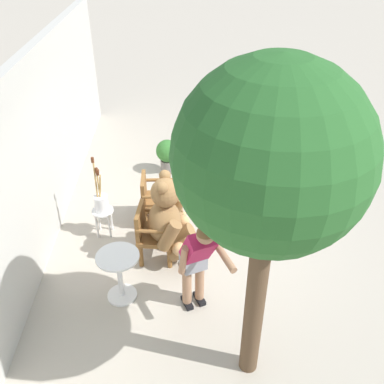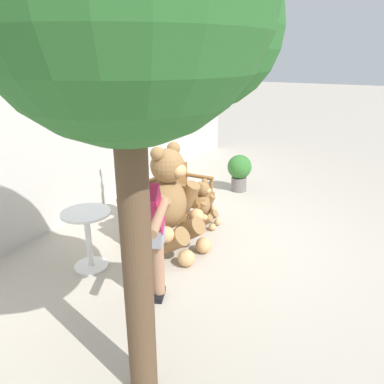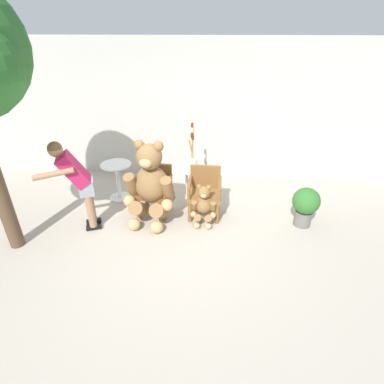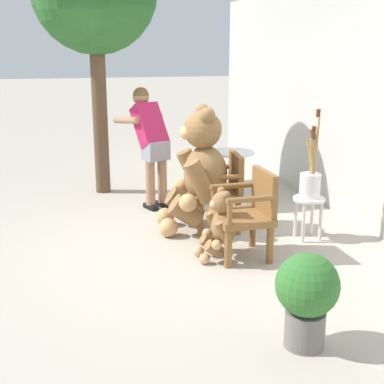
{
  "view_description": "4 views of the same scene",
  "coord_description": "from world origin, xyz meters",
  "px_view_note": "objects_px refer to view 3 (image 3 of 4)",
  "views": [
    {
      "loc": [
        -5.35,
        0.33,
        4.35
      ],
      "look_at": [
        0.13,
        0.15,
        0.77
      ],
      "focal_mm": 40.0,
      "sensor_mm": 36.0,
      "label": 1
    },
    {
      "loc": [
        -4.1,
        -1.76,
        2.4
      ],
      "look_at": [
        -0.02,
        0.42,
        0.69
      ],
      "focal_mm": 35.0,
      "sensor_mm": 36.0,
      "label": 2
    },
    {
      "loc": [
        0.66,
        -3.76,
        2.93
      ],
      "look_at": [
        0.27,
        0.17,
        0.74
      ],
      "focal_mm": 28.0,
      "sensor_mm": 36.0,
      "label": 3
    },
    {
      "loc": [
        5.11,
        -1.01,
        2.03
      ],
      "look_at": [
        0.36,
        0.2,
        0.68
      ],
      "focal_mm": 50.0,
      "sensor_mm": 36.0,
      "label": 4
    }
  ],
  "objects_px": {
    "white_stool": "(192,175)",
    "person_visitor": "(76,179)",
    "wooden_chair_left": "(155,188)",
    "brush_bucket": "(192,162)",
    "teddy_bear_large": "(150,184)",
    "potted_plant": "(306,204)",
    "round_side_table": "(117,177)",
    "wooden_chair_right": "(205,191)",
    "teddy_bear_small": "(204,205)"
  },
  "relations": [
    {
      "from": "white_stool",
      "to": "person_visitor",
      "type": "bearing_deg",
      "value": -139.04
    },
    {
      "from": "wooden_chair_left",
      "to": "brush_bucket",
      "type": "distance_m",
      "value": 1.0
    },
    {
      "from": "teddy_bear_large",
      "to": "brush_bucket",
      "type": "distance_m",
      "value": 1.21
    },
    {
      "from": "person_visitor",
      "to": "potted_plant",
      "type": "xyz_separation_m",
      "value": [
        3.59,
        0.43,
        -0.51
      ]
    },
    {
      "from": "white_stool",
      "to": "teddy_bear_large",
      "type": "bearing_deg",
      "value": -118.6
    },
    {
      "from": "round_side_table",
      "to": "wooden_chair_right",
      "type": "bearing_deg",
      "value": -13.29
    },
    {
      "from": "wooden_chair_left",
      "to": "wooden_chair_right",
      "type": "distance_m",
      "value": 0.87
    },
    {
      "from": "person_visitor",
      "to": "white_stool",
      "type": "height_order",
      "value": "person_visitor"
    },
    {
      "from": "wooden_chair_right",
      "to": "potted_plant",
      "type": "bearing_deg",
      "value": -6.16
    },
    {
      "from": "teddy_bear_small",
      "to": "potted_plant",
      "type": "relative_size",
      "value": 1.04
    },
    {
      "from": "teddy_bear_large",
      "to": "brush_bucket",
      "type": "height_order",
      "value": "teddy_bear_large"
    },
    {
      "from": "wooden_chair_right",
      "to": "person_visitor",
      "type": "relative_size",
      "value": 0.57
    },
    {
      "from": "wooden_chair_right",
      "to": "potted_plant",
      "type": "relative_size",
      "value": 1.26
    },
    {
      "from": "wooden_chair_left",
      "to": "round_side_table",
      "type": "relative_size",
      "value": 1.19
    },
    {
      "from": "teddy_bear_large",
      "to": "potted_plant",
      "type": "distance_m",
      "value": 2.56
    },
    {
      "from": "teddy_bear_small",
      "to": "brush_bucket",
      "type": "xyz_separation_m",
      "value": [
        -0.3,
        1.09,
        0.3
      ]
    },
    {
      "from": "wooden_chair_left",
      "to": "potted_plant",
      "type": "distance_m",
      "value": 2.53
    },
    {
      "from": "wooden_chair_left",
      "to": "round_side_table",
      "type": "distance_m",
      "value": 0.9
    },
    {
      "from": "wooden_chair_right",
      "to": "person_visitor",
      "type": "height_order",
      "value": "person_visitor"
    },
    {
      "from": "wooden_chair_right",
      "to": "teddy_bear_large",
      "type": "xyz_separation_m",
      "value": [
        -0.88,
        -0.26,
        0.22
      ]
    },
    {
      "from": "teddy_bear_small",
      "to": "brush_bucket",
      "type": "height_order",
      "value": "brush_bucket"
    },
    {
      "from": "teddy_bear_large",
      "to": "round_side_table",
      "type": "bearing_deg",
      "value": 140.52
    },
    {
      "from": "wooden_chair_right",
      "to": "potted_plant",
      "type": "height_order",
      "value": "wooden_chair_right"
    },
    {
      "from": "wooden_chair_right",
      "to": "person_visitor",
      "type": "distance_m",
      "value": 2.07
    },
    {
      "from": "wooden_chair_left",
      "to": "wooden_chair_right",
      "type": "bearing_deg",
      "value": 0.02
    },
    {
      "from": "round_side_table",
      "to": "white_stool",
      "type": "bearing_deg",
      "value": 16.65
    },
    {
      "from": "white_stool",
      "to": "potted_plant",
      "type": "relative_size",
      "value": 0.68
    },
    {
      "from": "wooden_chair_left",
      "to": "teddy_bear_small",
      "type": "height_order",
      "value": "wooden_chair_left"
    },
    {
      "from": "teddy_bear_large",
      "to": "person_visitor",
      "type": "distance_m",
      "value": 1.13
    },
    {
      "from": "brush_bucket",
      "to": "potted_plant",
      "type": "relative_size",
      "value": 1.38
    },
    {
      "from": "wooden_chair_right",
      "to": "brush_bucket",
      "type": "xyz_separation_m",
      "value": [
        -0.3,
        0.81,
        0.18
      ]
    },
    {
      "from": "brush_bucket",
      "to": "round_side_table",
      "type": "xyz_separation_m",
      "value": [
        -1.37,
        -0.41,
        -0.19
      ]
    },
    {
      "from": "person_visitor",
      "to": "potted_plant",
      "type": "bearing_deg",
      "value": 6.86
    },
    {
      "from": "brush_bucket",
      "to": "potted_plant",
      "type": "xyz_separation_m",
      "value": [
        1.96,
        -0.98,
        -0.25
      ]
    },
    {
      "from": "teddy_bear_large",
      "to": "person_visitor",
      "type": "xyz_separation_m",
      "value": [
        -1.05,
        -0.35,
        0.22
      ]
    },
    {
      "from": "wooden_chair_left",
      "to": "teddy_bear_small",
      "type": "distance_m",
      "value": 0.92
    },
    {
      "from": "round_side_table",
      "to": "person_visitor",
      "type": "bearing_deg",
      "value": -104.56
    },
    {
      "from": "person_visitor",
      "to": "potted_plant",
      "type": "relative_size",
      "value": 2.22
    },
    {
      "from": "wooden_chair_left",
      "to": "white_stool",
      "type": "bearing_deg",
      "value": 54.98
    },
    {
      "from": "wooden_chair_left",
      "to": "teddy_bear_large",
      "type": "distance_m",
      "value": 0.34
    },
    {
      "from": "teddy_bear_large",
      "to": "teddy_bear_small",
      "type": "xyz_separation_m",
      "value": [
        0.88,
        -0.02,
        -0.34
      ]
    },
    {
      "from": "round_side_table",
      "to": "brush_bucket",
      "type": "bearing_deg",
      "value": 16.71
    },
    {
      "from": "wooden_chair_left",
      "to": "teddy_bear_large",
      "type": "relative_size",
      "value": 0.61
    },
    {
      "from": "person_visitor",
      "to": "brush_bucket",
      "type": "height_order",
      "value": "person_visitor"
    },
    {
      "from": "brush_bucket",
      "to": "round_side_table",
      "type": "bearing_deg",
      "value": -163.29
    },
    {
      "from": "teddy_bear_small",
      "to": "person_visitor",
      "type": "height_order",
      "value": "person_visitor"
    },
    {
      "from": "wooden_chair_right",
      "to": "teddy_bear_large",
      "type": "bearing_deg",
      "value": -163.76
    },
    {
      "from": "teddy_bear_large",
      "to": "potted_plant",
      "type": "height_order",
      "value": "teddy_bear_large"
    },
    {
      "from": "wooden_chair_right",
      "to": "teddy_bear_small",
      "type": "relative_size",
      "value": 1.22
    },
    {
      "from": "white_stool",
      "to": "potted_plant",
      "type": "distance_m",
      "value": 2.19
    }
  ]
}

